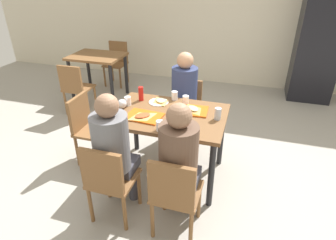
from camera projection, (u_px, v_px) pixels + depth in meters
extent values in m
cube|color=#9E998E|center=(168.00, 173.00, 3.34)|extent=(10.00, 10.00, 0.02)
cube|color=beige|center=(217.00, 10.00, 5.37)|extent=(10.00, 0.10, 2.80)
cube|color=brown|center=(168.00, 115.00, 2.97)|extent=(1.20, 0.84, 0.04)
cylinder|color=black|center=(109.00, 156.00, 2.99)|extent=(0.06, 0.06, 0.74)
cylinder|color=black|center=(211.00, 175.00, 2.72)|extent=(0.06, 0.06, 0.74)
cylinder|color=black|center=(135.00, 124.00, 3.60)|extent=(0.06, 0.06, 0.74)
cylinder|color=black|center=(221.00, 137.00, 3.32)|extent=(0.06, 0.06, 0.74)
cube|color=brown|center=(114.00, 178.00, 2.60)|extent=(0.40, 0.40, 0.03)
cube|color=brown|center=(102.00, 172.00, 2.35)|extent=(0.38, 0.04, 0.40)
cylinder|color=brown|center=(108.00, 181.00, 2.89)|extent=(0.04, 0.04, 0.40)
cylinder|color=brown|center=(139.00, 188.00, 2.81)|extent=(0.04, 0.04, 0.40)
cylinder|color=brown|center=(91.00, 205.00, 2.61)|extent=(0.04, 0.04, 0.40)
cylinder|color=brown|center=(125.00, 213.00, 2.52)|extent=(0.04, 0.04, 0.40)
cube|color=brown|center=(177.00, 192.00, 2.45)|extent=(0.40, 0.40, 0.03)
cube|color=brown|center=(171.00, 186.00, 2.20)|extent=(0.38, 0.04, 0.40)
cylinder|color=brown|center=(164.00, 193.00, 2.74)|extent=(0.04, 0.04, 0.40)
cylinder|color=brown|center=(199.00, 201.00, 2.65)|extent=(0.04, 0.04, 0.40)
cylinder|color=brown|center=(152.00, 220.00, 2.45)|extent=(0.04, 0.04, 0.40)
cylinder|color=brown|center=(191.00, 229.00, 2.37)|extent=(0.04, 0.04, 0.40)
cube|color=brown|center=(184.00, 114.00, 3.74)|extent=(0.40, 0.40, 0.03)
cube|color=brown|center=(188.00, 94.00, 3.79)|extent=(0.38, 0.04, 0.40)
cylinder|color=brown|center=(193.00, 137.00, 3.66)|extent=(0.04, 0.04, 0.40)
cylinder|color=brown|center=(168.00, 133.00, 3.74)|extent=(0.04, 0.04, 0.40)
cylinder|color=brown|center=(198.00, 124.00, 3.94)|extent=(0.04, 0.04, 0.40)
cylinder|color=brown|center=(175.00, 121.00, 4.03)|extent=(0.04, 0.04, 0.40)
cube|color=brown|center=(95.00, 131.00, 3.37)|extent=(0.40, 0.40, 0.03)
cube|color=brown|center=(79.00, 112.00, 3.31)|extent=(0.04, 0.38, 0.40)
cylinder|color=brown|center=(116.00, 141.00, 3.57)|extent=(0.04, 0.04, 0.40)
cylinder|color=brown|center=(103.00, 156.00, 3.28)|extent=(0.04, 0.04, 0.40)
cylinder|color=brown|center=(92.00, 137.00, 3.65)|extent=(0.04, 0.04, 0.40)
cylinder|color=brown|center=(77.00, 151.00, 3.37)|extent=(0.04, 0.04, 0.40)
cylinder|color=#383842|center=(119.00, 178.00, 2.91)|extent=(0.10, 0.10, 0.43)
cylinder|color=#383842|center=(133.00, 181.00, 2.87)|extent=(0.10, 0.10, 0.43)
cube|color=#383842|center=(119.00, 164.00, 2.68)|extent=(0.32, 0.28, 0.10)
cylinder|color=slate|center=(111.00, 143.00, 2.44)|extent=(0.32, 0.32, 0.52)
sphere|color=#8C664C|center=(107.00, 106.00, 2.28)|extent=(0.20, 0.20, 0.20)
cylinder|color=#383842|center=(175.00, 190.00, 2.76)|extent=(0.10, 0.10, 0.43)
cylinder|color=#383842|center=(191.00, 193.00, 2.72)|extent=(0.10, 0.10, 0.43)
cube|color=#383842|center=(181.00, 176.00, 2.53)|extent=(0.32, 0.28, 0.10)
cylinder|color=brown|center=(178.00, 155.00, 2.29)|extent=(0.32, 0.32, 0.52)
sphere|color=#8C664C|center=(179.00, 116.00, 2.12)|extent=(0.20, 0.20, 0.20)
cylinder|color=#383842|center=(185.00, 137.00, 3.62)|extent=(0.10, 0.10, 0.43)
cylinder|color=#383842|center=(173.00, 135.00, 3.66)|extent=(0.10, 0.10, 0.43)
cube|color=#383842|center=(182.00, 114.00, 3.60)|extent=(0.32, 0.28, 0.10)
cylinder|color=navy|center=(184.00, 88.00, 3.55)|extent=(0.32, 0.32, 0.52)
sphere|color=tan|center=(185.00, 60.00, 3.38)|extent=(0.20, 0.20, 0.20)
cube|color=#D85914|center=(144.00, 116.00, 2.89)|extent=(0.38, 0.29, 0.02)
cube|color=#D85914|center=(190.00, 110.00, 3.01)|extent=(0.38, 0.28, 0.02)
cylinder|color=white|center=(159.00, 102.00, 3.20)|extent=(0.22, 0.22, 0.01)
cylinder|color=white|center=(179.00, 126.00, 2.72)|extent=(0.22, 0.22, 0.01)
pyramid|color=tan|center=(143.00, 116.00, 2.87)|extent=(0.27, 0.27, 0.01)
ellipsoid|color=#B74723|center=(143.00, 115.00, 2.86)|extent=(0.19, 0.19, 0.01)
pyramid|color=#C68C47|center=(193.00, 109.00, 3.01)|extent=(0.24, 0.25, 0.01)
ellipsoid|color=#D8C67F|center=(193.00, 108.00, 3.00)|extent=(0.16, 0.17, 0.01)
pyramid|color=tan|center=(160.00, 101.00, 3.20)|extent=(0.23, 0.24, 0.01)
ellipsoid|color=#D8C67F|center=(160.00, 100.00, 3.20)|extent=(0.16, 0.17, 0.01)
pyramid|color=#C68C47|center=(178.00, 126.00, 2.70)|extent=(0.25, 0.18, 0.01)
ellipsoid|color=#4C7233|center=(178.00, 125.00, 2.70)|extent=(0.17, 0.12, 0.01)
cylinder|color=white|center=(175.00, 96.00, 3.25)|extent=(0.07, 0.07, 0.10)
cylinder|color=white|center=(160.00, 126.00, 2.63)|extent=(0.07, 0.07, 0.10)
cylinder|color=white|center=(128.00, 101.00, 3.12)|extent=(0.07, 0.07, 0.10)
cylinder|color=white|center=(186.00, 100.00, 3.14)|extent=(0.07, 0.07, 0.10)
cylinder|color=#B7BCC6|center=(218.00, 114.00, 2.82)|extent=(0.07, 0.07, 0.12)
cylinder|color=red|center=(141.00, 94.00, 3.22)|extent=(0.06, 0.06, 0.16)
sphere|color=silver|center=(122.00, 104.00, 3.05)|extent=(0.10, 0.10, 0.10)
cube|color=black|center=(318.00, 45.00, 4.83)|extent=(0.70, 0.60, 1.90)
cube|color=brown|center=(97.00, 56.00, 4.93)|extent=(0.90, 0.70, 0.04)
cylinder|color=black|center=(71.00, 81.00, 4.97)|extent=(0.06, 0.06, 0.74)
cylinder|color=black|center=(112.00, 86.00, 4.77)|extent=(0.06, 0.06, 0.74)
cylinder|color=black|center=(89.00, 71.00, 5.46)|extent=(0.06, 0.06, 0.74)
cylinder|color=black|center=(126.00, 75.00, 5.26)|extent=(0.06, 0.06, 0.74)
cube|color=brown|center=(79.00, 88.00, 4.55)|extent=(0.40, 0.40, 0.03)
cube|color=brown|center=(70.00, 79.00, 4.29)|extent=(0.38, 0.04, 0.40)
cylinder|color=brown|center=(78.00, 95.00, 4.83)|extent=(0.04, 0.04, 0.40)
cylinder|color=brown|center=(95.00, 98.00, 4.75)|extent=(0.04, 0.04, 0.40)
cylinder|color=brown|center=(66.00, 103.00, 4.55)|extent=(0.04, 0.04, 0.40)
cylinder|color=brown|center=(84.00, 106.00, 4.46)|extent=(0.04, 0.04, 0.40)
cube|color=brown|center=(115.00, 65.00, 5.64)|extent=(0.40, 0.40, 0.03)
cube|color=brown|center=(118.00, 51.00, 5.69)|extent=(0.38, 0.04, 0.40)
cylinder|color=brown|center=(120.00, 79.00, 5.56)|extent=(0.04, 0.04, 0.40)
cylinder|color=brown|center=(105.00, 77.00, 5.64)|extent=(0.04, 0.04, 0.40)
cylinder|color=brown|center=(127.00, 73.00, 5.84)|extent=(0.04, 0.04, 0.40)
cylinder|color=brown|center=(112.00, 72.00, 5.93)|extent=(0.04, 0.04, 0.40)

